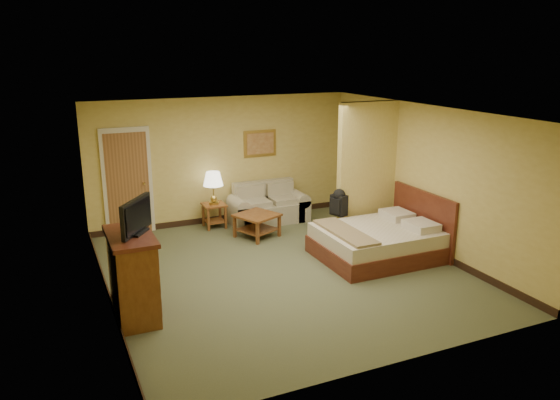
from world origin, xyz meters
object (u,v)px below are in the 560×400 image
loveseat (268,209)px  coffee_table (257,221)px  bed (380,241)px  dresser (133,276)px

loveseat → coffee_table: loveseat is taller
loveseat → bed: 2.85m
coffee_table → dresser: bearing=-139.3°
loveseat → coffee_table: 1.00m
loveseat → coffee_table: (-0.57, -0.82, 0.06)m
loveseat → bed: bearing=-69.4°
bed → dresser: bearing=-173.5°
bed → coffee_table: bearing=130.4°
dresser → bed: (4.29, 0.49, -0.30)m
coffee_table → bed: bed is taller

